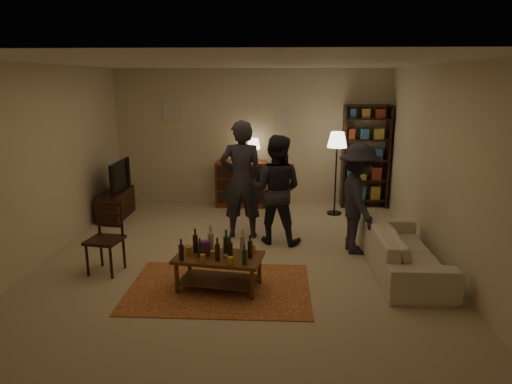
# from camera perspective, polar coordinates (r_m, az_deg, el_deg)

# --- Properties ---
(floor) EXTENTS (6.00, 6.00, 0.00)m
(floor) POSITION_cam_1_polar(r_m,az_deg,el_deg) (6.68, -1.98, -8.00)
(floor) COLOR #C6B793
(floor) RESTS_ON ground
(room_shell) EXTENTS (6.00, 6.00, 6.00)m
(room_shell) POSITION_cam_1_polar(r_m,az_deg,el_deg) (9.25, -4.61, 9.69)
(room_shell) COLOR beige
(room_shell) RESTS_ON ground
(rug) EXTENTS (2.20, 1.50, 0.01)m
(rug) POSITION_cam_1_polar(r_m,az_deg,el_deg) (5.73, -4.61, -11.86)
(rug) COLOR maroon
(rug) RESTS_ON ground
(coffee_table) EXTENTS (1.11, 0.72, 0.76)m
(coffee_table) POSITION_cam_1_polar(r_m,az_deg,el_deg) (5.57, -4.72, -8.35)
(coffee_table) COLOR brown
(coffee_table) RESTS_ON ground
(dining_chair) EXTENTS (0.48, 0.48, 0.96)m
(dining_chair) POSITION_cam_1_polar(r_m,az_deg,el_deg) (6.34, -18.17, -5.07)
(dining_chair) COLOR black
(dining_chair) RESTS_ON ground
(tv_stand) EXTENTS (0.40, 1.00, 1.06)m
(tv_stand) POSITION_cam_1_polar(r_m,az_deg,el_deg) (8.76, -17.14, -0.60)
(tv_stand) COLOR black
(tv_stand) RESTS_ON ground
(dresser) EXTENTS (1.00, 0.50, 1.36)m
(dresser) POSITION_cam_1_polar(r_m,az_deg,el_deg) (9.14, -1.81, 1.19)
(dresser) COLOR brown
(dresser) RESTS_ON ground
(bookshelf) EXTENTS (0.90, 0.34, 2.02)m
(bookshelf) POSITION_cam_1_polar(r_m,az_deg,el_deg) (9.23, 13.51, 4.47)
(bookshelf) COLOR black
(bookshelf) RESTS_ON ground
(floor_lamp) EXTENTS (0.36, 0.36, 1.56)m
(floor_lamp) POSITION_cam_1_polar(r_m,az_deg,el_deg) (8.53, 10.10, 5.76)
(floor_lamp) COLOR black
(floor_lamp) RESTS_ON ground
(sofa) EXTENTS (0.81, 2.08, 0.61)m
(sofa) POSITION_cam_1_polar(r_m,az_deg,el_deg) (6.39, 17.88, -6.79)
(sofa) COLOR beige
(sofa) RESTS_ON ground
(person_left) EXTENTS (0.70, 0.47, 1.89)m
(person_left) POSITION_cam_1_polar(r_m,az_deg,el_deg) (7.22, -1.81, 1.54)
(person_left) COLOR #2A2931
(person_left) RESTS_ON ground
(person_right) EXTENTS (0.95, 0.82, 1.69)m
(person_right) POSITION_cam_1_polar(r_m,az_deg,el_deg) (7.00, 2.52, 0.30)
(person_right) COLOR #232229
(person_right) RESTS_ON ground
(person_by_sofa) EXTENTS (0.70, 1.10, 1.62)m
(person_by_sofa) POSITION_cam_1_polar(r_m,az_deg,el_deg) (6.76, 12.67, -0.83)
(person_by_sofa) COLOR #25262D
(person_by_sofa) RESTS_ON ground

